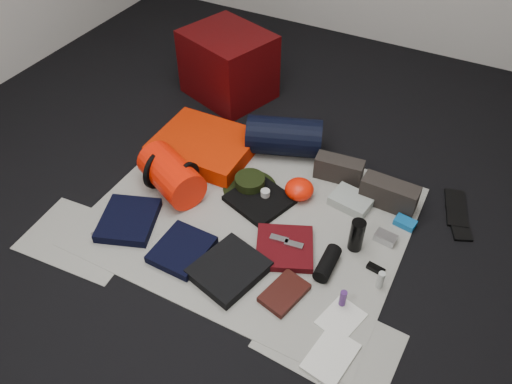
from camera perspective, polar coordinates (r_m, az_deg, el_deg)
The scene contains 37 objects.
floor at distance 2.70m, azimuth -0.55°, elevation -2.91°, with size 4.50×4.50×0.02m, color black.
newspaper_mat at distance 2.69m, azimuth -0.55°, elevation -2.72°, with size 1.60×1.30×0.01m, color beige.
newspaper_sheet_front_left at distance 2.73m, azimuth -19.33°, elevation -5.04°, with size 0.58×0.40×0.00m, color beige.
newspaper_sheet_front_right at distance 2.27m, azimuth 8.40°, elevation -16.52°, with size 0.58×0.40×0.00m, color beige.
red_cabinet at distance 3.51m, azimuth -3.18°, elevation 14.30°, with size 0.55×0.46×0.46m, color #490506.
sleeping_pad at distance 3.06m, azimuth -5.90°, elevation 5.32°, with size 0.57×0.47×0.10m, color red.
stuff_sack at distance 2.79m, azimuth -9.65°, elevation 1.93°, with size 0.22×0.22×0.38m, color #FE1A04.
sack_strap_left at distance 2.84m, azimuth -11.29°, elevation 2.49°, with size 0.22×0.22×0.03m, color black.
sack_strap_right at distance 2.75m, azimuth -7.94°, elevation 1.23°, with size 0.22×0.22×0.03m, color black.
navy_duffel at distance 3.02m, azimuth 3.23°, elevation 6.36°, with size 0.23×0.23×0.44m, color black.
boonie_brim at distance 2.83m, azimuth -0.70°, elevation 0.46°, with size 0.31×0.31×0.01m, color black.
boonie_crown at distance 2.80m, azimuth -0.71°, elevation 1.08°, with size 0.17×0.17×0.07m, color black.
hiking_boot_left at distance 2.89m, azimuth 9.44°, elevation 2.60°, with size 0.27×0.10×0.14m, color #2D2723.
hiking_boot_right at distance 2.79m, azimuth 14.96°, elevation -0.25°, with size 0.30×0.11×0.15m, color #2D2723.
flip_flop_left at distance 2.93m, azimuth 21.88°, elevation -1.71°, with size 0.11×0.29×0.02m, color black.
flip_flop_right at distance 2.86m, azimuth 22.15°, elevation -3.25°, with size 0.09×0.25×0.01m, color black.
trousers_navy_a at distance 2.71m, azimuth -14.36°, elevation -3.12°, with size 0.28×0.32×0.05m, color black.
trousers_navy_b at distance 2.53m, azimuth -8.45°, elevation -6.53°, with size 0.25×0.28×0.04m, color black.
trousers_charcoal at distance 2.42m, azimuth -3.09°, elevation -8.83°, with size 0.28×0.33×0.05m, color black.
black_tshirt at distance 2.75m, azimuth 0.41°, elevation -0.87°, with size 0.31×0.29×0.03m, color black.
red_shirt at distance 2.52m, azimuth 3.28°, elevation -6.38°, with size 0.28×0.28×0.04m, color #4C080D.
orange_stuff_sack at distance 2.76m, azimuth 4.97°, elevation 0.32°, with size 0.16×0.16×0.11m, color #FE1A04.
first_aid_pouch at distance 2.78m, azimuth 10.84°, elevation -0.98°, with size 0.22×0.16×0.05m, color #979F97.
water_bottle at distance 2.52m, azimuth 11.43°, elevation -4.87°, with size 0.07×0.07×0.18m, color black.
speaker at distance 2.45m, azimuth 8.16°, elevation -8.07°, with size 0.08×0.08×0.20m, color black.
compact_camera at distance 2.63m, azimuth 14.58°, elevation -5.09°, with size 0.11×0.07×0.04m, color #B6B6BB.
cyan_case at distance 2.74m, azimuth 16.67°, elevation -3.38°, with size 0.11×0.07×0.03m, color #1060A4.
toiletry_purple at distance 2.33m, azimuth 9.90°, elevation -11.90°, with size 0.03×0.03×0.09m, color #461F65.
toiletry_clear at distance 2.42m, azimuth 14.04°, elevation -9.72°, with size 0.03×0.03×0.10m, color #B9BEB9.
paperback_book at distance 2.36m, azimuth 3.26°, elevation -11.45°, with size 0.15×0.22×0.03m, color black.
map_booklet at distance 2.22m, azimuth 8.55°, elevation -18.07°, with size 0.16×0.24×0.01m, color white.
map_printout at distance 2.32m, azimuth 9.69°, elevation -14.08°, with size 0.15×0.20×0.01m, color white.
sunglasses at distance 2.51m, azimuth 13.52°, elevation -8.52°, with size 0.09×0.04×0.02m, color black.
key_cluster at distance 2.71m, azimuth -17.37°, elevation -4.57°, with size 0.07×0.07×0.01m, color #B6B6BB.
tape_roll at distance 2.74m, azimuth 1.07°, elevation -0.12°, with size 0.05×0.05×0.04m, color beige.
energy_bar_a at distance 2.52m, azimuth 2.68°, elevation -5.37°, with size 0.10×0.04×0.01m, color #B6B6BB.
energy_bar_b at distance 2.50m, azimuth 4.34°, elevation -6.01°, with size 0.10×0.04×0.01m, color #B6B6BB.
Camera 1 is at (0.88, -1.62, 1.96)m, focal length 35.00 mm.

